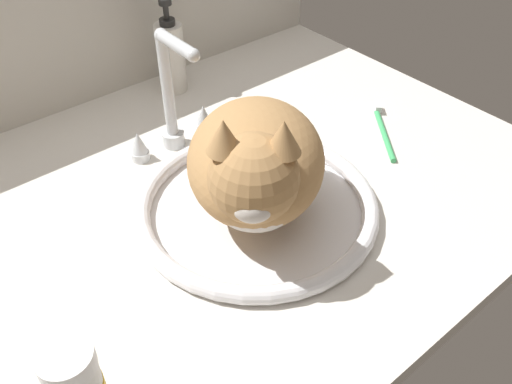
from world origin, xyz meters
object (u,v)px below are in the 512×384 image
faucet (172,105)px  soap_pump_bottle (171,56)px  toothbrush (383,129)px  cat (256,165)px  sink_basin (256,206)px

faucet → soap_pump_bottle: (10.84, 17.32, -1.25)cm
faucet → toothbrush: size_ratio=1.47×
cat → soap_pump_bottle: (12.31, 41.17, -3.57)cm
soap_pump_bottle → sink_basin: bearing=-105.3°
sink_basin → faucet: bearing=90.0°
sink_basin → soap_pump_bottle: 41.42cm
faucet → cat: bearing=-93.5°
toothbrush → cat: bearing=-174.0°
faucet → toothbrush: (31.87, -20.37, -7.99)cm
sink_basin → cat: bearing=-131.3°
soap_pump_bottle → cat: bearing=-106.6°
sink_basin → toothbrush: 31.92cm
toothbrush → soap_pump_bottle: bearing=119.2°
cat → sink_basin: bearing=48.7°
faucet → soap_pump_bottle: bearing=58.0°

